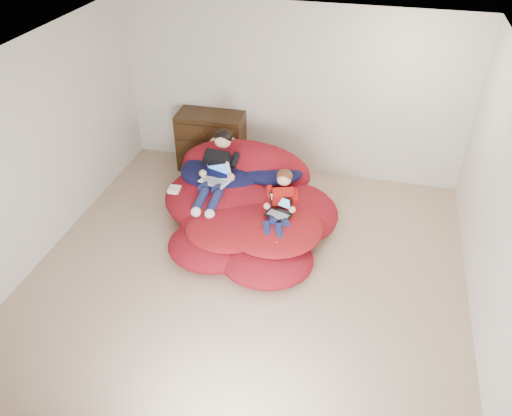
{
  "coord_description": "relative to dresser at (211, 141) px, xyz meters",
  "views": [
    {
      "loc": [
        1.18,
        -4.18,
        4.06
      ],
      "look_at": [
        0.02,
        0.37,
        0.7
      ],
      "focal_mm": 35.0,
      "sensor_mm": 36.0,
      "label": 1
    }
  ],
  "objects": [
    {
      "name": "cream_pillow",
      "position": [
        0.34,
        -0.39,
        0.17
      ],
      "size": [
        0.48,
        0.3,
        0.3
      ],
      "primitive_type": "ellipsoid",
      "color": "white",
      "rests_on": "beanbag_pile"
    },
    {
      "name": "laptop_white",
      "position": [
        0.47,
        -1.17,
        0.19
      ],
      "size": [
        0.43,
        0.42,
        0.26
      ],
      "color": "white",
      "rests_on": "older_boy"
    },
    {
      "name": "older_boy",
      "position": [
        0.47,
        -1.11,
        0.25
      ],
      "size": [
        0.36,
        1.1,
        0.74
      ],
      "color": "black",
      "rests_on": "beanbag_pile"
    },
    {
      "name": "power_adapter",
      "position": [
        -0.06,
        -1.35,
        -0.03
      ],
      "size": [
        0.16,
        0.16,
        0.06
      ],
      "primitive_type": "cube",
      "rotation": [
        0.0,
        0.0,
        0.06
      ],
      "color": "white",
      "rests_on": "beanbag_pile"
    },
    {
      "name": "beanbag_pile",
      "position": [
        0.88,
        -1.24,
        -0.19
      ],
      "size": [
        2.38,
        2.41,
        0.9
      ],
      "color": "maroon",
      "rests_on": "ground"
    },
    {
      "name": "room_shell",
      "position": [
        1.17,
        -2.23,
        -0.23
      ],
      "size": [
        5.1,
        5.1,
        2.77
      ],
      "color": "tan",
      "rests_on": "ground"
    },
    {
      "name": "laptop_black",
      "position": [
        1.41,
        -1.6,
        0.1
      ],
      "size": [
        0.34,
        0.35,
        0.21
      ],
      "color": "black",
      "rests_on": "younger_boy"
    },
    {
      "name": "dresser",
      "position": [
        0.0,
        0.0,
        0.0
      ],
      "size": [
        1.02,
        0.58,
        0.9
      ],
      "color": "black",
      "rests_on": "ground"
    },
    {
      "name": "younger_boy",
      "position": [
        1.41,
        -1.56,
        0.15
      ],
      "size": [
        0.35,
        0.89,
        0.61
      ],
      "color": "#AB130F",
      "rests_on": "beanbag_pile"
    }
  ]
}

